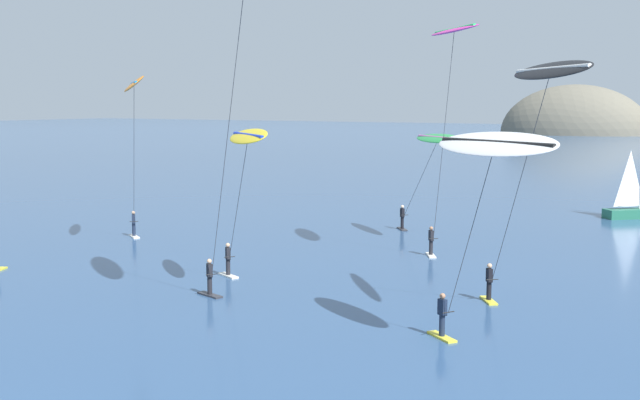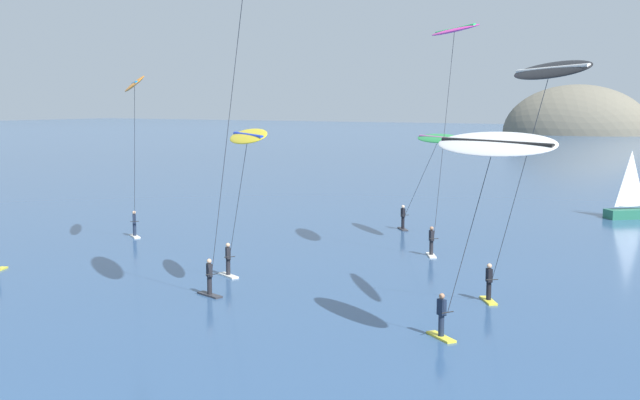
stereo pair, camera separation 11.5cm
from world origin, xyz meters
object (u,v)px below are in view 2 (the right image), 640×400
kitesurfer_yellow (246,149)px  kitesurfer_black (544,92)px  kitesurfer_orange (135,97)px  kitesurfer_white (490,157)px  kitesurfer_green (435,146)px  sailboat_near (640,210)px  kitesurfer_magenta (453,48)px

kitesurfer_yellow → kitesurfer_black: bearing=2.4°
kitesurfer_orange → kitesurfer_white: bearing=-19.6°
kitesurfer_green → kitesurfer_white: kitesurfer_white is taller
sailboat_near → kitesurfer_green: bearing=-118.5°
sailboat_near → kitesurfer_green: 20.57m
kitesurfer_magenta → kitesurfer_white: (7.03, -14.09, -4.67)m
kitesurfer_green → kitesurfer_orange: (-14.04, -11.76, 3.01)m
kitesurfer_black → kitesurfer_yellow: size_ratio=1.35×
kitesurfer_yellow → kitesurfer_magenta: bearing=63.2°
sailboat_near → kitesurfer_white: bearing=-88.3°
kitesurfer_green → kitesurfer_orange: kitesurfer_orange is taller
kitesurfer_green → kitesurfer_orange: bearing=-140.0°
sailboat_near → kitesurfer_yellow: bearing=-108.2°
sailboat_near → kitesurfer_orange: size_ratio=0.55×
kitesurfer_green → kitesurfer_orange: size_ratio=0.69×
kitesurfer_white → kitesurfer_orange: bearing=160.4°
sailboat_near → kitesurfer_orange: kitesurfer_orange is taller
kitesurfer_black → kitesurfer_magenta: size_ratio=0.81×
kitesurfer_green → kitesurfer_magenta: (3.58, -6.44, 5.57)m
sailboat_near → kitesurfer_magenta: bearing=-103.9°
kitesurfer_black → kitesurfer_orange: kitesurfer_orange is taller
sailboat_near → kitesurfer_black: 35.31m
kitesurfer_magenta → kitesurfer_orange: size_ratio=1.24×
kitesurfer_black → sailboat_near: bearing=93.1°
kitesurfer_magenta → kitesurfer_orange: (-17.62, -5.32, -2.56)m
kitesurfer_yellow → kitesurfer_orange: bearing=155.2°
kitesurfer_magenta → kitesurfer_yellow: (-5.51, -10.91, -4.94)m
kitesurfer_magenta → kitesurfer_orange: 18.58m
sailboat_near → kitesurfer_yellow: kitesurfer_yellow is taller
kitesurfer_yellow → kitesurfer_orange: 13.54m
kitesurfer_white → kitesurfer_green: bearing=117.3°
sailboat_near → kitesurfer_white: kitesurfer_white is taller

